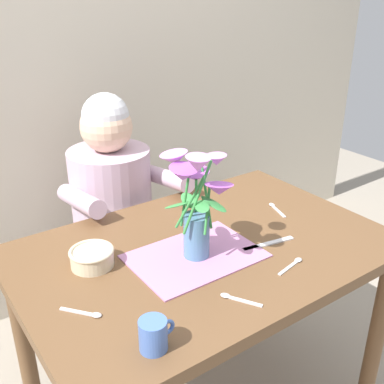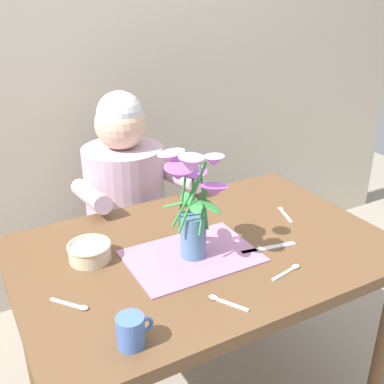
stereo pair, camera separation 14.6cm
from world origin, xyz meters
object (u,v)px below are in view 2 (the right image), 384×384
Objects in this scene: seated_person at (127,220)px; dinner_knife at (269,248)px; flower_vase at (192,200)px; ceramic_bowl at (90,251)px; ceramic_mug at (131,331)px.

seated_person is 5.97× the size of dinner_knife.
flower_vase is 0.36m from ceramic_bowl.
seated_person is at bearing 116.24° from dinner_knife.
seated_person is 8.35× the size of ceramic_bowl.
dinner_knife is 2.04× the size of ceramic_mug.
flower_vase is 0.32m from dinner_knife.
flower_vase is at bearing -27.48° from ceramic_bowl.
flower_vase is 3.90× the size of ceramic_mug.
ceramic_bowl is (-0.28, 0.15, -0.17)m from flower_vase.
dinner_knife is at bearing 19.18° from ceramic_mug.
flower_vase is 1.91× the size of dinner_knife.
flower_vase is 0.44m from ceramic_mug.
seated_person is 0.76m from flower_vase.
ceramic_bowl is 0.57m from dinner_knife.
seated_person is at bearing 87.15° from flower_vase.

